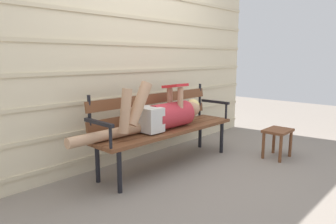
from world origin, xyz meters
The scene contains 5 objects.
ground_plane centered at (0.00, 0.00, 0.00)m, with size 12.00×12.00×0.00m, color gray.
house_siding centered at (0.00, 0.70, 1.19)m, with size 4.39×0.08×2.39m.
park_bench centered at (0.00, 0.26, 0.48)m, with size 1.83×0.46×0.85m.
reclining_person centered at (-0.10, 0.19, 0.59)m, with size 1.68×0.28×0.54m.
footstool centered at (1.10, -0.57, 0.27)m, with size 0.36×0.26×0.35m.
Camera 1 is at (-2.37, -2.05, 1.19)m, focal length 32.50 mm.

